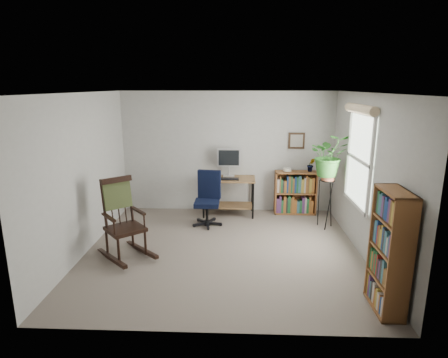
{
  "coord_description": "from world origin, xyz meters",
  "views": [
    {
      "loc": [
        0.24,
        -5.37,
        2.5
      ],
      "look_at": [
        0.0,
        0.4,
        1.05
      ],
      "focal_mm": 30.0,
      "sensor_mm": 36.0,
      "label": 1
    }
  ],
  "objects_px": {
    "low_bookshelf": "(295,193)",
    "tall_bookshelf": "(390,252)",
    "office_chair": "(207,199)",
    "rocking_chair": "(125,218)",
    "desk": "(229,196)"
  },
  "relations": [
    {
      "from": "rocking_chair",
      "to": "low_bookshelf",
      "type": "bearing_deg",
      "value": -4.13
    },
    {
      "from": "desk",
      "to": "tall_bookshelf",
      "type": "distance_m",
      "value": 3.71
    },
    {
      "from": "low_bookshelf",
      "to": "rocking_chair",
      "type": "bearing_deg",
      "value": -143.37
    },
    {
      "from": "desk",
      "to": "tall_bookshelf",
      "type": "relative_size",
      "value": 0.73
    },
    {
      "from": "office_chair",
      "to": "tall_bookshelf",
      "type": "xyz_separation_m",
      "value": [
        2.26,
        -2.56,
        0.2
      ]
    },
    {
      "from": "desk",
      "to": "office_chair",
      "type": "height_order",
      "value": "office_chair"
    },
    {
      "from": "low_bookshelf",
      "to": "desk",
      "type": "bearing_deg",
      "value": -174.83
    },
    {
      "from": "desk",
      "to": "office_chair",
      "type": "relative_size",
      "value": 1.02
    },
    {
      "from": "office_chair",
      "to": "rocking_chair",
      "type": "relative_size",
      "value": 0.83
    },
    {
      "from": "desk",
      "to": "rocking_chair",
      "type": "bearing_deg",
      "value": -126.9
    },
    {
      "from": "desk",
      "to": "tall_bookshelf",
      "type": "bearing_deg",
      "value": -59.31
    },
    {
      "from": "low_bookshelf",
      "to": "office_chair",
      "type": "bearing_deg",
      "value": -156.58
    },
    {
      "from": "office_chair",
      "to": "rocking_chair",
      "type": "bearing_deg",
      "value": -120.48
    },
    {
      "from": "low_bookshelf",
      "to": "tall_bookshelf",
      "type": "xyz_separation_m",
      "value": [
        0.56,
        -3.29,
        0.28
      ]
    },
    {
      "from": "low_bookshelf",
      "to": "tall_bookshelf",
      "type": "bearing_deg",
      "value": -80.37
    }
  ]
}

